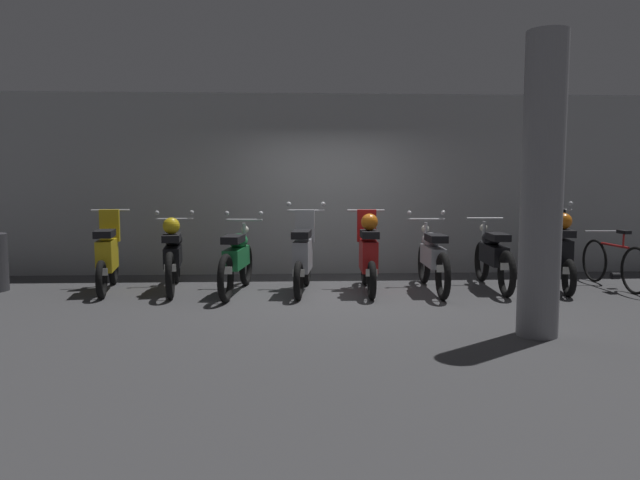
{
  "coord_description": "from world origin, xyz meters",
  "views": [
    {
      "loc": [
        -0.61,
        -8.08,
        1.59
      ],
      "look_at": [
        -0.22,
        0.27,
        0.75
      ],
      "focal_mm": 32.63,
      "sensor_mm": 36.0,
      "label": 1
    }
  ],
  "objects_px": {
    "motorbike_slot_3": "(303,256)",
    "bicycle": "(614,264)",
    "motorbike_slot_1": "(173,255)",
    "motorbike_slot_4": "(368,253)",
    "motorbike_slot_2": "(237,259)",
    "motorbike_slot_7": "(559,251)",
    "motorbike_slot_5": "(433,257)",
    "motorbike_slot_0": "(108,255)",
    "motorbike_slot_6": "(493,256)",
    "support_pillar": "(542,187)"
  },
  "relations": [
    {
      "from": "motorbike_slot_3",
      "to": "bicycle",
      "type": "distance_m",
      "value": 4.67
    },
    {
      "from": "motorbike_slot_1",
      "to": "motorbike_slot_3",
      "type": "height_order",
      "value": "motorbike_slot_3"
    },
    {
      "from": "motorbike_slot_4",
      "to": "bicycle",
      "type": "relative_size",
      "value": 0.97
    },
    {
      "from": "bicycle",
      "to": "motorbike_slot_1",
      "type": "bearing_deg",
      "value": 179.24
    },
    {
      "from": "motorbike_slot_2",
      "to": "motorbike_slot_7",
      "type": "bearing_deg",
      "value": 0.9
    },
    {
      "from": "motorbike_slot_1",
      "to": "motorbike_slot_3",
      "type": "xyz_separation_m",
      "value": [
        1.9,
        -0.19,
        -0.0
      ]
    },
    {
      "from": "motorbike_slot_5",
      "to": "bicycle",
      "type": "bearing_deg",
      "value": 2.47
    },
    {
      "from": "motorbike_slot_0",
      "to": "motorbike_slot_4",
      "type": "distance_m",
      "value": 3.8
    },
    {
      "from": "motorbike_slot_1",
      "to": "motorbike_slot_2",
      "type": "xyz_separation_m",
      "value": [
        0.95,
        -0.24,
        -0.04
      ]
    },
    {
      "from": "motorbike_slot_7",
      "to": "motorbike_slot_6",
      "type": "bearing_deg",
      "value": 174.05
    },
    {
      "from": "motorbike_slot_3",
      "to": "motorbike_slot_4",
      "type": "distance_m",
      "value": 0.94
    },
    {
      "from": "motorbike_slot_4",
      "to": "bicycle",
      "type": "height_order",
      "value": "motorbike_slot_4"
    },
    {
      "from": "motorbike_slot_0",
      "to": "motorbike_slot_3",
      "type": "distance_m",
      "value": 2.86
    },
    {
      "from": "motorbike_slot_7",
      "to": "bicycle",
      "type": "relative_size",
      "value": 0.96
    },
    {
      "from": "motorbike_slot_0",
      "to": "motorbike_slot_2",
      "type": "distance_m",
      "value": 1.92
    },
    {
      "from": "motorbike_slot_0",
      "to": "motorbike_slot_1",
      "type": "bearing_deg",
      "value": -1.57
    },
    {
      "from": "motorbike_slot_1",
      "to": "motorbike_slot_4",
      "type": "height_order",
      "value": "motorbike_slot_4"
    },
    {
      "from": "motorbike_slot_1",
      "to": "motorbike_slot_0",
      "type": "bearing_deg",
      "value": 178.43
    },
    {
      "from": "motorbike_slot_0",
      "to": "motorbike_slot_5",
      "type": "height_order",
      "value": "motorbike_slot_0"
    },
    {
      "from": "support_pillar",
      "to": "motorbike_slot_1",
      "type": "bearing_deg",
      "value": 147.61
    },
    {
      "from": "motorbike_slot_5",
      "to": "motorbike_slot_7",
      "type": "height_order",
      "value": "motorbike_slot_7"
    },
    {
      "from": "motorbike_slot_0",
      "to": "motorbike_slot_6",
      "type": "relative_size",
      "value": 0.86
    },
    {
      "from": "motorbike_slot_2",
      "to": "motorbike_slot_4",
      "type": "xyz_separation_m",
      "value": [
        1.89,
        0.02,
        0.07
      ]
    },
    {
      "from": "motorbike_slot_4",
      "to": "motorbike_slot_6",
      "type": "xyz_separation_m",
      "value": [
        1.89,
        0.15,
        -0.08
      ]
    },
    {
      "from": "motorbike_slot_3",
      "to": "support_pillar",
      "type": "relative_size",
      "value": 0.55
    },
    {
      "from": "motorbike_slot_6",
      "to": "motorbike_slot_5",
      "type": "bearing_deg",
      "value": -171.33
    },
    {
      "from": "motorbike_slot_0",
      "to": "motorbike_slot_5",
      "type": "distance_m",
      "value": 4.74
    },
    {
      "from": "motorbike_slot_3",
      "to": "motorbike_slot_1",
      "type": "bearing_deg",
      "value": 174.42
    },
    {
      "from": "motorbike_slot_2",
      "to": "motorbike_slot_7",
      "type": "xyz_separation_m",
      "value": [
        4.73,
        0.07,
        0.08
      ]
    },
    {
      "from": "support_pillar",
      "to": "motorbike_slot_5",
      "type": "bearing_deg",
      "value": 101.18
    },
    {
      "from": "motorbike_slot_2",
      "to": "bicycle",
      "type": "relative_size",
      "value": 1.12
    },
    {
      "from": "motorbike_slot_6",
      "to": "motorbike_slot_3",
      "type": "bearing_deg",
      "value": -177.52
    },
    {
      "from": "motorbike_slot_0",
      "to": "motorbike_slot_1",
      "type": "relative_size",
      "value": 0.86
    },
    {
      "from": "motorbike_slot_6",
      "to": "motorbike_slot_7",
      "type": "bearing_deg",
      "value": -5.95
    },
    {
      "from": "motorbike_slot_0",
      "to": "motorbike_slot_7",
      "type": "xyz_separation_m",
      "value": [
        6.63,
        -0.19,
        0.04
      ]
    },
    {
      "from": "support_pillar",
      "to": "motorbike_slot_4",
      "type": "bearing_deg",
      "value": 119.98
    },
    {
      "from": "motorbike_slot_1",
      "to": "motorbike_slot_4",
      "type": "distance_m",
      "value": 2.85
    },
    {
      "from": "motorbike_slot_6",
      "to": "motorbike_slot_1",
      "type": "bearing_deg",
      "value": 179.24
    },
    {
      "from": "motorbike_slot_5",
      "to": "motorbike_slot_6",
      "type": "xyz_separation_m",
      "value": [
        0.95,
        0.14,
        -0.0
      ]
    },
    {
      "from": "motorbike_slot_6",
      "to": "motorbike_slot_2",
      "type": "bearing_deg",
      "value": -177.37
    },
    {
      "from": "motorbike_slot_7",
      "to": "support_pillar",
      "type": "bearing_deg",
      "value": -118.72
    },
    {
      "from": "motorbike_slot_0",
      "to": "motorbike_slot_6",
      "type": "distance_m",
      "value": 5.68
    },
    {
      "from": "motorbike_slot_2",
      "to": "bicycle",
      "type": "bearing_deg",
      "value": 1.52
    },
    {
      "from": "motorbike_slot_3",
      "to": "motorbike_slot_4",
      "type": "relative_size",
      "value": 1.0
    },
    {
      "from": "motorbike_slot_3",
      "to": "motorbike_slot_7",
      "type": "relative_size",
      "value": 1.01
    },
    {
      "from": "motorbike_slot_6",
      "to": "motorbike_slot_7",
      "type": "relative_size",
      "value": 1.17
    },
    {
      "from": "motorbike_slot_3",
      "to": "motorbike_slot_2",
      "type": "bearing_deg",
      "value": -176.95
    },
    {
      "from": "motorbike_slot_3",
      "to": "bicycle",
      "type": "xyz_separation_m",
      "value": [
        4.67,
        0.1,
        -0.17
      ]
    },
    {
      "from": "motorbike_slot_2",
      "to": "motorbike_slot_7",
      "type": "height_order",
      "value": "motorbike_slot_7"
    },
    {
      "from": "motorbike_slot_2",
      "to": "motorbike_slot_4",
      "type": "bearing_deg",
      "value": 0.58
    }
  ]
}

